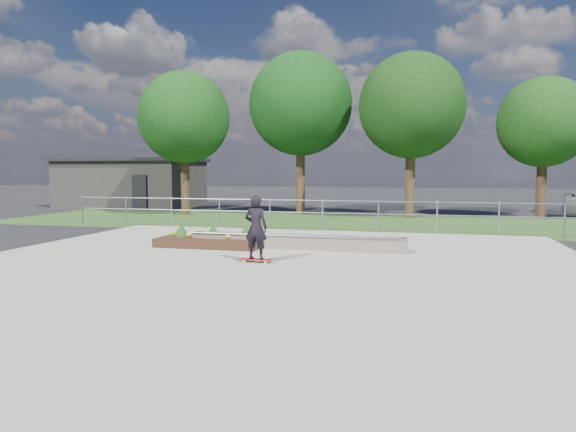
# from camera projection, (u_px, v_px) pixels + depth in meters

# --- Properties ---
(ground) EXTENTS (120.00, 120.00, 0.00)m
(ground) POSITION_uv_depth(u_px,v_px,m) (263.00, 271.00, 11.43)
(ground) COLOR black
(ground) RESTS_ON ground
(grass_verge) EXTENTS (30.00, 8.00, 0.02)m
(grass_verge) POSITION_uv_depth(u_px,v_px,m) (337.00, 222.00, 22.07)
(grass_verge) COLOR #2B4B1E
(grass_verge) RESTS_ON ground
(concrete_slab) EXTENTS (15.00, 15.00, 0.06)m
(concrete_slab) POSITION_uv_depth(u_px,v_px,m) (263.00, 269.00, 11.43)
(concrete_slab) COLOR #9B988A
(concrete_slab) RESTS_ON ground
(fence) EXTENTS (20.06, 0.06, 1.20)m
(fence) POSITION_uv_depth(u_px,v_px,m) (323.00, 211.00, 18.62)
(fence) COLOR gray
(fence) RESTS_ON ground
(building) EXTENTS (8.40, 5.40, 3.00)m
(building) POSITION_uv_depth(u_px,v_px,m) (132.00, 182.00, 32.07)
(building) COLOR #2A2825
(building) RESTS_ON ground
(tree_far_left) EXTENTS (4.55, 4.55, 7.15)m
(tree_far_left) POSITION_uv_depth(u_px,v_px,m) (184.00, 118.00, 25.51)
(tree_far_left) COLOR #332214
(tree_far_left) RESTS_ON ground
(tree_mid_left) EXTENTS (5.25, 5.25, 8.25)m
(tree_mid_left) POSITION_uv_depth(u_px,v_px,m) (301.00, 104.00, 26.05)
(tree_mid_left) COLOR #382416
(tree_mid_left) RESTS_ON ground
(tree_mid_right) EXTENTS (4.90, 4.90, 7.70)m
(tree_mid_right) POSITION_uv_depth(u_px,v_px,m) (412.00, 106.00, 23.79)
(tree_mid_right) COLOR #362615
(tree_mid_right) RESTS_ON ground
(tree_far_right) EXTENTS (4.20, 4.20, 6.60)m
(tree_far_right) POSITION_uv_depth(u_px,v_px,m) (544.00, 122.00, 23.86)
(tree_far_right) COLOR #321E14
(tree_far_right) RESTS_ON ground
(grind_ledge) EXTENTS (6.00, 0.44, 0.43)m
(grind_ledge) POSITION_uv_depth(u_px,v_px,m) (296.00, 242.00, 14.12)
(grind_ledge) COLOR #685D4C
(grind_ledge) RESTS_ON concrete_slab
(planter_bed) EXTENTS (3.00, 1.20, 0.61)m
(planter_bed) POSITION_uv_depth(u_px,v_px,m) (210.00, 240.00, 14.69)
(planter_bed) COLOR black
(planter_bed) RESTS_ON concrete_slab
(skateboarder) EXTENTS (0.80, 0.39, 1.59)m
(skateboarder) POSITION_uv_depth(u_px,v_px,m) (256.00, 228.00, 12.04)
(skateboarder) COLOR white
(skateboarder) RESTS_ON concrete_slab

